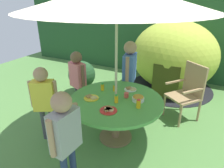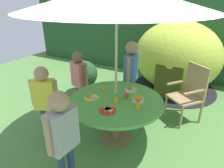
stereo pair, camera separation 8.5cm
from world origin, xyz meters
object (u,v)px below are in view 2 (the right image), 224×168
(garden_table, at_px, (116,106))
(juice_bottle_far_right, at_px, (115,88))
(child_in_pink_shirt, at_px, (79,75))
(snack_bowl, at_px, (138,99))
(child_in_yellow_shirt, at_px, (44,94))
(plate_front_edge, at_px, (91,97))
(potted_plant, at_px, (84,75))
(juice_bottle_far_left, at_px, (116,99))
(juice_bottle_near_left, at_px, (138,104))
(child_in_grey_shirt, at_px, (62,130))
(cup_near, at_px, (126,95))
(plate_mid_right, at_px, (108,110))
(dome_tent, at_px, (177,57))
(juice_bottle_near_right, at_px, (103,87))
(child_in_blue_shirt, at_px, (131,68))
(plate_center_back, at_px, (131,89))
(wooden_chair, at_px, (190,91))

(garden_table, bearing_deg, juice_bottle_far_right, 119.89)
(child_in_pink_shirt, bearing_deg, juice_bottle_far_right, 12.23)
(snack_bowl, relative_size, juice_bottle_far_right, 1.53)
(child_in_pink_shirt, height_order, child_in_yellow_shirt, child_in_pink_shirt)
(snack_bowl, height_order, plate_front_edge, snack_bowl)
(potted_plant, distance_m, juice_bottle_far_right, 1.51)
(child_in_pink_shirt, bearing_deg, juice_bottle_far_left, -3.12)
(child_in_pink_shirt, distance_m, juice_bottle_far_left, 1.10)
(juice_bottle_near_left, bearing_deg, snack_bowl, 111.19)
(child_in_yellow_shirt, distance_m, child_in_grey_shirt, 1.01)
(child_in_pink_shirt, height_order, cup_near, child_in_pink_shirt)
(potted_plant, xyz_separation_m, juice_bottle_far_left, (1.41, -1.16, 0.31))
(plate_mid_right, xyz_separation_m, cup_near, (0.06, 0.46, 0.02))
(juice_bottle_near_left, bearing_deg, child_in_yellow_shirt, -162.62)
(plate_front_edge, bearing_deg, snack_bowl, 20.77)
(dome_tent, bearing_deg, snack_bowl, -93.37)
(dome_tent, distance_m, juice_bottle_near_right, 2.22)
(garden_table, height_order, child_in_pink_shirt, child_in_pink_shirt)
(juice_bottle_near_right, height_order, juice_bottle_far_right, juice_bottle_near_right)
(garden_table, distance_m, snack_bowl, 0.35)
(dome_tent, xyz_separation_m, juice_bottle_far_right, (-0.50, -2.05, -0.05))
(cup_near, bearing_deg, potted_plant, 147.20)
(plate_mid_right, bearing_deg, juice_bottle_near_right, 126.37)
(child_in_grey_shirt, bearing_deg, potted_plant, 35.69)
(potted_plant, distance_m, snack_bowl, 1.95)
(child_in_blue_shirt, relative_size, juice_bottle_far_left, 10.90)
(plate_mid_right, height_order, juice_bottle_far_right, juice_bottle_far_right)
(child_in_blue_shirt, distance_m, juice_bottle_far_left, 1.02)
(child_in_yellow_shirt, height_order, plate_center_back, child_in_yellow_shirt)
(plate_mid_right, bearing_deg, garden_table, 98.80)
(dome_tent, bearing_deg, garden_table, -100.82)
(child_in_blue_shirt, xyz_separation_m, cup_near, (0.27, -0.78, -0.14))
(child_in_grey_shirt, bearing_deg, plate_mid_right, -6.17)
(dome_tent, distance_m, child_in_grey_shirt, 3.37)
(wooden_chair, bearing_deg, plate_mid_right, -81.54)
(wooden_chair, bearing_deg, child_in_grey_shirt, -75.83)
(plate_center_back, xyz_separation_m, juice_bottle_near_right, (-0.40, -0.21, 0.04))
(dome_tent, relative_size, child_in_grey_shirt, 1.64)
(potted_plant, bearing_deg, child_in_blue_shirt, -8.06)
(dome_tent, height_order, plate_center_back, dome_tent)
(child_in_pink_shirt, distance_m, cup_near, 1.09)
(plate_center_back, bearing_deg, juice_bottle_far_right, -144.55)
(child_in_yellow_shirt, relative_size, snack_bowl, 6.65)
(snack_bowl, height_order, cup_near, snack_bowl)
(garden_table, relative_size, plate_center_back, 6.90)
(child_in_blue_shirt, relative_size, child_in_pink_shirt, 1.13)
(juice_bottle_near_left, distance_m, juice_bottle_far_right, 0.61)
(snack_bowl, height_order, plate_mid_right, snack_bowl)
(child_in_yellow_shirt, xyz_separation_m, juice_bottle_far_right, (0.78, 0.73, -0.02))
(child_in_grey_shirt, height_order, juice_bottle_far_left, child_in_grey_shirt)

